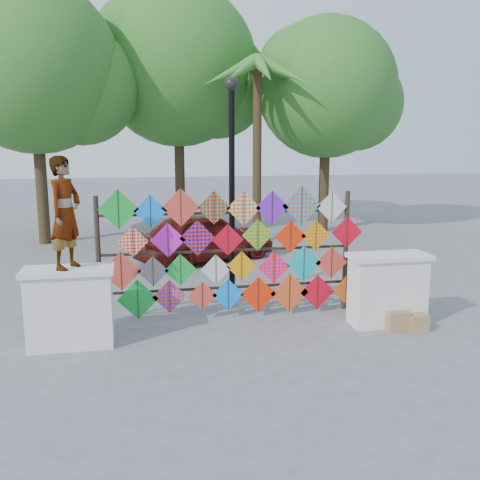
# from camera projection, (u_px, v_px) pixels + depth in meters

# --- Properties ---
(ground) EXTENTS (80.00, 80.00, 0.00)m
(ground) POSITION_uv_depth(u_px,v_px,m) (236.00, 330.00, 9.25)
(ground) COLOR gray
(ground) RESTS_ON ground
(parapet_left) EXTENTS (1.40, 0.65, 1.28)m
(parapet_left) POSITION_uv_depth(u_px,v_px,m) (70.00, 307.00, 8.42)
(parapet_left) COLOR white
(parapet_left) RESTS_ON ground
(parapet_right) EXTENTS (1.40, 0.65, 1.28)m
(parapet_right) POSITION_uv_depth(u_px,v_px,m) (388.00, 289.00, 9.45)
(parapet_right) COLOR white
(parapet_right) RESTS_ON ground
(kite_rack) EXTENTS (4.92, 0.24, 2.43)m
(kite_rack) POSITION_uv_depth(u_px,v_px,m) (233.00, 253.00, 9.74)
(kite_rack) COLOR black
(kite_rack) RESTS_ON ground
(tree_west) EXTENTS (5.85, 5.20, 8.01)m
(tree_west) POSITION_uv_depth(u_px,v_px,m) (37.00, 68.00, 16.13)
(tree_west) COLOR #47331E
(tree_west) RESTS_ON ground
(tree_mid) EXTENTS (6.30, 5.60, 8.61)m
(tree_mid) POSITION_uv_depth(u_px,v_px,m) (181.00, 67.00, 18.85)
(tree_mid) COLOR #47331E
(tree_mid) RESTS_ON ground
(tree_east) EXTENTS (5.40, 4.80, 7.42)m
(tree_east) POSITION_uv_depth(u_px,v_px,m) (329.00, 89.00, 18.49)
(tree_east) COLOR #47331E
(tree_east) RESTS_ON ground
(palm_tree) EXTENTS (3.62, 3.62, 5.83)m
(palm_tree) POSITION_uv_depth(u_px,v_px,m) (257.00, 84.00, 16.47)
(palm_tree) COLOR #47331E
(palm_tree) RESTS_ON ground
(vendor_woman) EXTENTS (0.67, 0.75, 1.73)m
(vendor_woman) POSITION_uv_depth(u_px,v_px,m) (65.00, 213.00, 8.15)
(vendor_woman) COLOR #99999E
(vendor_woman) RESTS_ON parapet_left
(sedan) EXTENTS (4.22, 3.06, 1.34)m
(sedan) POSITION_uv_depth(u_px,v_px,m) (205.00, 236.00, 14.51)
(sedan) COLOR #5A150F
(sedan) RESTS_ON ground
(lamppost) EXTENTS (0.28, 0.28, 4.46)m
(lamppost) POSITION_uv_depth(u_px,v_px,m) (232.00, 168.00, 10.74)
(lamppost) COLOR black
(lamppost) RESTS_ON ground
(cardboard_box_near) EXTENTS (0.39, 0.34, 0.34)m
(cardboard_box_near) POSITION_uv_depth(u_px,v_px,m) (396.00, 320.00, 9.26)
(cardboard_box_near) COLOR #A58550
(cardboard_box_near) RESTS_ON ground
(cardboard_box_far) EXTENTS (0.34, 0.31, 0.28)m
(cardboard_box_far) POSITION_uv_depth(u_px,v_px,m) (416.00, 322.00, 9.24)
(cardboard_box_far) COLOR #A58550
(cardboard_box_far) RESTS_ON ground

